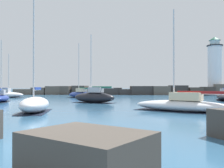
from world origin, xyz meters
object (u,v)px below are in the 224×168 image
(sailboat_moored_7, at_px, (6,94))
(sailboat_moored_6, at_px, (182,105))
(sailboat_moored_1, at_px, (94,97))
(sailboat_moored_5, at_px, (1,97))
(lighthouse, at_px, (215,70))
(sailboat_moored_2, at_px, (80,94))
(sailboat_moored_0, at_px, (35,104))

(sailboat_moored_7, bearing_deg, sailboat_moored_6, -39.50)
(sailboat_moored_1, bearing_deg, sailboat_moored_5, 177.53)
(lighthouse, height_order, sailboat_moored_5, lighthouse)
(sailboat_moored_2, xyz_separation_m, sailboat_moored_6, (13.51, -23.18, -0.09))
(sailboat_moored_2, bearing_deg, lighthouse, 33.01)
(sailboat_moored_2, bearing_deg, sailboat_moored_5, -121.46)
(sailboat_moored_1, relative_size, sailboat_moored_7, 1.07)
(lighthouse, height_order, sailboat_moored_2, lighthouse)
(sailboat_moored_1, bearing_deg, lighthouse, 52.85)
(lighthouse, relative_size, sailboat_moored_5, 1.73)
(sailboat_moored_0, xyz_separation_m, sailboat_moored_7, (-15.37, 23.94, -0.04))
(sailboat_moored_5, distance_m, sailboat_moored_7, 13.00)
(sailboat_moored_6, bearing_deg, sailboat_moored_7, 140.50)
(sailboat_moored_6, relative_size, sailboat_moored_7, 1.06)
(sailboat_moored_5, height_order, sailboat_moored_7, sailboat_moored_5)
(lighthouse, xyz_separation_m, sailboat_moored_0, (-27.02, -43.75, -5.48))
(lighthouse, xyz_separation_m, sailboat_moored_2, (-28.97, -18.82, -5.50))
(sailboat_moored_5, relative_size, sailboat_moored_7, 1.03)
(sailboat_moored_0, bearing_deg, sailboat_moored_1, 76.85)
(lighthouse, height_order, sailboat_moored_1, lighthouse)
(sailboat_moored_1, xyz_separation_m, sailboat_moored_6, (8.83, -9.95, -0.19))
(sailboat_moored_1, bearing_deg, sailboat_moored_6, -48.43)
(sailboat_moored_2, relative_size, sailboat_moored_7, 1.24)
(sailboat_moored_1, distance_m, sailboat_moored_5, 12.47)
(lighthouse, relative_size, sailboat_moored_0, 1.29)
(sailboat_moored_0, bearing_deg, sailboat_moored_7, 122.70)
(sailboat_moored_0, relative_size, sailboat_moored_5, 1.34)
(sailboat_moored_0, height_order, sailboat_moored_5, sailboat_moored_0)
(lighthouse, height_order, sailboat_moored_0, lighthouse)
(lighthouse, height_order, sailboat_moored_7, lighthouse)
(sailboat_moored_5, distance_m, sailboat_moored_6, 23.72)
(sailboat_moored_2, height_order, sailboat_moored_7, sailboat_moored_2)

